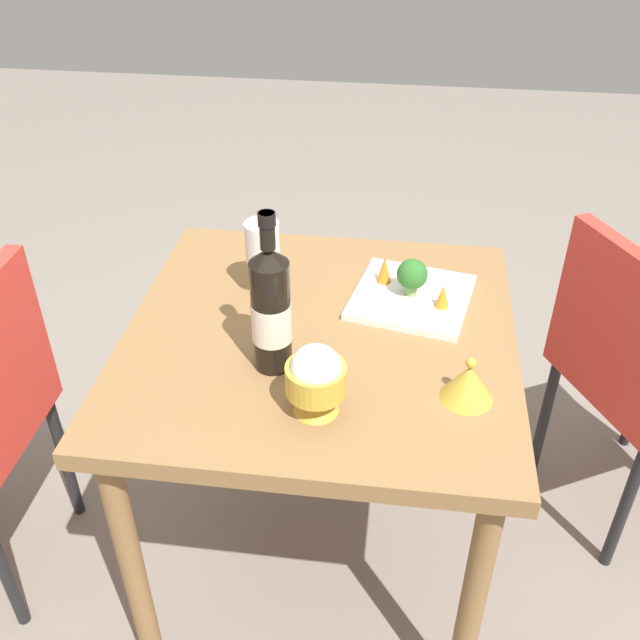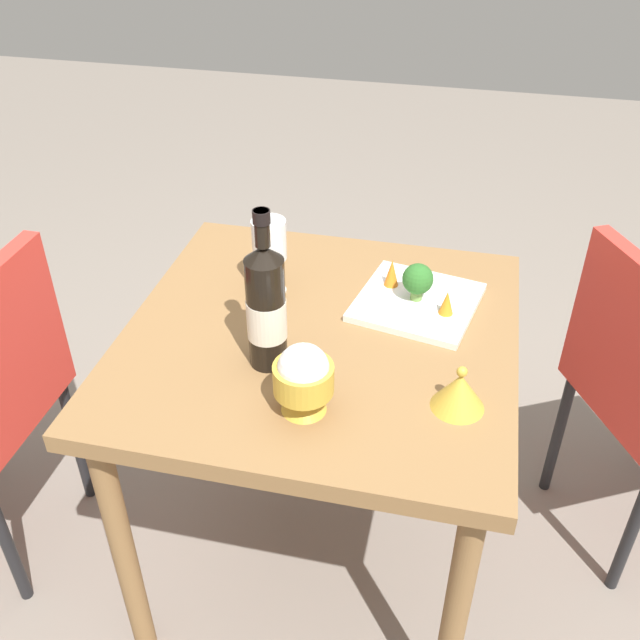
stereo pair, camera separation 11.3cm
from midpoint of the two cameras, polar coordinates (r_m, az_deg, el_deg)
The scene contains 10 objects.
ground_plane at distance 2.04m, azimuth 1.67°, elevation -17.75°, with size 8.00×8.00×0.00m, color gray.
dining_table at distance 1.57m, azimuth 2.06°, elevation -3.77°, with size 0.82×0.82×0.73m.
wine_bottle at distance 1.35m, azimuth -1.91°, elevation 1.00°, with size 0.08×0.08×0.33m.
wine_glass at distance 1.57m, azimuth -1.98°, elevation 6.18°, with size 0.08×0.08×0.18m.
rice_bowl at distance 1.28m, azimuth 1.21°, elevation -4.69°, with size 0.11×0.11×0.14m.
rice_bowl_lid at distance 1.34m, azimuth 13.35°, elevation -5.55°, with size 0.10×0.10×0.09m.
serving_plate at distance 1.61m, azimuth 9.68°, elevation 1.36°, with size 0.30×0.30×0.02m.
broccoli_floret at distance 1.58m, azimuth 9.78°, elevation 3.11°, with size 0.07×0.07×0.09m.
carrot_garnish_left at distance 1.56m, azimuth 12.05°, elevation 1.31°, with size 0.03×0.03×0.05m.
carrot_garnish_right at distance 1.63m, azimuth 7.68°, elevation 3.70°, with size 0.03×0.03×0.07m.
Camera 2 is at (-0.27, 1.19, 1.63)m, focal length 40.44 mm.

